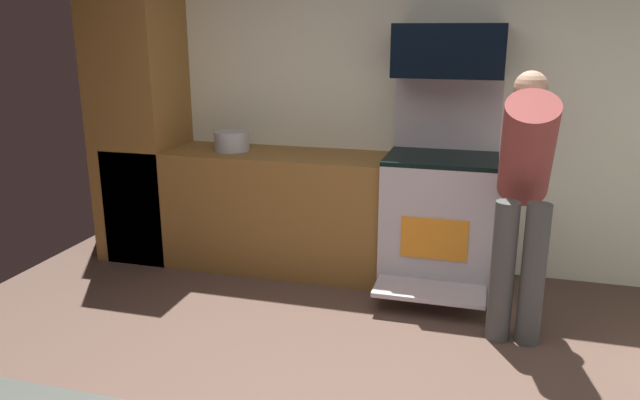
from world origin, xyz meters
name	(u,v)px	position (x,y,z in m)	size (l,w,h in m)	color
wall_back	(386,97)	(0.00, 2.34, 1.30)	(5.20, 0.12, 2.60)	silver
lower_cabinet_run	(261,209)	(-0.90, 1.98, 0.45)	(2.40, 0.60, 0.90)	brown
cabinet_column	(140,127)	(-1.90, 1.98, 1.05)	(0.60, 0.60, 2.10)	brown
oven_range	(439,217)	(0.47, 1.97, 0.51)	(0.76, 0.96, 1.48)	#C0B9C2
microwave	(449,51)	(0.47, 2.06, 1.66)	(0.74, 0.38, 0.35)	black
person_cook	(524,186)	(0.99, 1.36, 0.92)	(0.31, 0.63, 1.56)	#494949
stock_pot	(232,141)	(-1.12, 1.98, 0.97)	(0.27, 0.27, 0.15)	#B6BCC4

